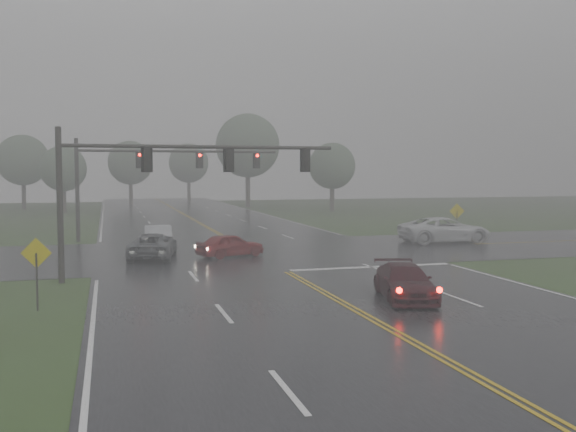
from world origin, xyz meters
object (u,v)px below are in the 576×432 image
object	(u,v)px
pickup_white	(445,243)
signal_gantry_far	(144,169)
sedan_maroon	(405,300)
sedan_silver	(158,249)
sedan_red	(230,257)
car_grey	(153,258)
signal_gantry_near	(151,173)

from	to	relation	value
pickup_white	signal_gantry_far	size ratio (longest dim) A/B	0.44
pickup_white	signal_gantry_far	bearing A→B (deg)	71.22
sedan_maroon	pickup_white	size ratio (longest dim) A/B	0.72
sedan_silver	signal_gantry_far	distance (m)	7.69
sedan_red	sedan_silver	xyz separation A→B (m)	(-3.65, 4.78, 0.00)
sedan_maroon	car_grey	bearing A→B (deg)	133.18
sedan_silver	sedan_red	bearing A→B (deg)	130.03
sedan_maroon	sedan_red	distance (m)	14.25
signal_gantry_near	sedan_maroon	bearing A→B (deg)	-39.74
sedan_red	signal_gantry_far	size ratio (longest dim) A/B	0.27
sedan_red	car_grey	world-z (taller)	car_grey
pickup_white	signal_gantry_near	world-z (taller)	signal_gantry_near
sedan_maroon	sedan_silver	distance (m)	20.00
sedan_maroon	sedan_red	world-z (taller)	sedan_red
sedan_silver	pickup_white	world-z (taller)	pickup_white
signal_gantry_far	pickup_white	bearing A→B (deg)	-20.67
sedan_silver	signal_gantry_far	world-z (taller)	signal_gantry_far
signal_gantry_near	signal_gantry_far	distance (m)	16.89
car_grey	signal_gantry_near	size ratio (longest dim) A/B	0.40
sedan_red	pickup_white	bearing A→B (deg)	-97.86
signal_gantry_near	signal_gantry_far	world-z (taller)	signal_gantry_far
car_grey	signal_gantry_far	xyz separation A→B (m)	(0.11, 10.02, 5.02)
car_grey	signal_gantry_near	world-z (taller)	signal_gantry_near
sedan_silver	signal_gantry_near	size ratio (longest dim) A/B	0.37
signal_gantry_far	car_grey	bearing A→B (deg)	-90.61
sedan_silver	signal_gantry_near	bearing A→B (deg)	87.03
sedan_silver	car_grey	distance (m)	4.25
sedan_silver	car_grey	xyz separation A→B (m)	(-0.59, -4.21, 0.00)
sedan_red	signal_gantry_near	bearing A→B (deg)	123.21
pickup_white	signal_gantry_far	distance (m)	21.42
sedan_red	pickup_white	distance (m)	15.68
car_grey	pickup_white	bearing A→B (deg)	-161.29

